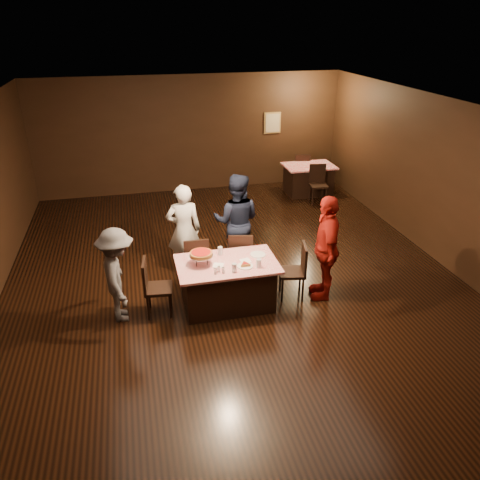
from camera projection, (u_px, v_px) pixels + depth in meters
name	position (u px, v px, depth m)	size (l,w,h in m)	color
room	(233.00, 164.00, 7.54)	(10.00, 10.04, 3.02)	black
main_table	(227.00, 284.00, 7.57)	(1.60, 1.00, 0.77)	#A30A17
back_table	(308.00, 179.00, 12.38)	(1.30, 0.90, 0.77)	red
chair_far_left	(196.00, 260.00, 8.10)	(0.42, 0.42, 0.95)	black
chair_far_right	(241.00, 255.00, 8.27)	(0.42, 0.42, 0.95)	black
chair_end_left	(158.00, 287.00, 7.30)	(0.42, 0.42, 0.95)	black
chair_end_right	(292.00, 271.00, 7.76)	(0.42, 0.42, 0.95)	black
chair_back_near	(318.00, 185.00, 11.72)	(0.42, 0.42, 0.95)	black
chair_back_far	(301.00, 169.00, 12.86)	(0.42, 0.42, 0.95)	black
diner_white_jacket	(184.00, 230.00, 8.34)	(0.62, 0.41, 1.70)	silver
diner_navy_hoodie	(237.00, 221.00, 8.56)	(0.88, 0.68, 1.80)	black
diner_grey_knit	(118.00, 275.00, 7.07)	(0.98, 0.56, 1.52)	#4F4F54
diner_red_shirt	(326.00, 248.00, 7.60)	(1.05, 0.44, 1.80)	maroon
pizza_stand	(201.00, 254.00, 7.28)	(0.38, 0.38, 0.22)	black
plate_with_slice	(245.00, 265.00, 7.28)	(0.25, 0.25, 0.06)	white
plate_empty	(258.00, 254.00, 7.64)	(0.25, 0.25, 0.01)	white
glass_front_left	(234.00, 268.00, 7.12)	(0.08, 0.08, 0.14)	silver
glass_front_right	(259.00, 263.00, 7.24)	(0.08, 0.08, 0.14)	silver
glass_back	(220.00, 251.00, 7.62)	(0.08, 0.08, 0.14)	silver
condiments	(219.00, 270.00, 7.09)	(0.17, 0.10, 0.09)	silver
napkin_center	(245.00, 261.00, 7.46)	(0.16, 0.16, 0.01)	white
napkin_left	(218.00, 265.00, 7.32)	(0.16, 0.16, 0.01)	white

